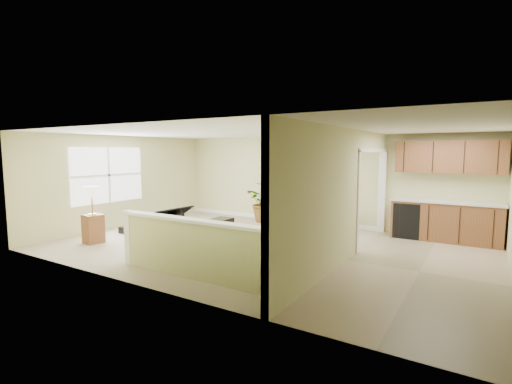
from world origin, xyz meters
The scene contains 19 objects.
floor centered at (0.00, 0.00, 0.00)m, with size 9.00×9.00×0.00m, color tan.
back_wall centered at (0.00, 3.00, 1.25)m, with size 9.00×0.04×2.50m, color beige.
front_wall centered at (0.00, -3.00, 1.25)m, with size 9.00×0.04×2.50m, color beige.
left_wall centered at (-4.50, 0.00, 1.25)m, with size 0.04×6.00×2.50m, color beige.
ceiling centered at (0.00, 0.00, 2.50)m, with size 9.00×6.00×0.04m, color white.
kitchen_vinyl centered at (3.15, 0.00, 0.00)m, with size 2.70×6.00×0.01m, color tan.
interior_partition centered at (1.80, 0.25, 1.22)m, with size 0.18×5.99×2.50m.
pony_half_wall centered at (0.08, -2.30, 0.52)m, with size 3.42×0.22×1.00m.
left_window centered at (-4.49, -0.50, 1.45)m, with size 0.05×2.15×1.45m, color white.
wall_art_left centered at (-0.95, 2.97, 1.75)m, with size 0.48×0.04×0.58m.
wall_mirror centered at (0.30, 2.97, 1.80)m, with size 0.55×0.04×0.55m.
kitchen_cabinets centered at (3.19, 2.73, 0.87)m, with size 2.36×0.65×2.33m.
piano centered at (-3.04, 0.03, 0.63)m, with size 1.94×2.02×1.50m.
piano_bench centered at (-1.13, -0.13, 0.26)m, with size 0.40×0.79×0.53m, color black.
loveseat centered at (-0.01, 2.37, 0.30)m, with size 1.56×1.09×0.79m.
accent_table centered at (-1.22, 2.28, 0.41)m, with size 0.44×0.44×0.64m.
palm_plant centered at (-1.40, 2.55, 0.59)m, with size 1.14×1.01×1.20m.
small_plant centered at (0.93, 2.54, 0.26)m, with size 0.40×0.40×0.61m.
lamp_stand centered at (-3.50, -1.68, 0.55)m, with size 0.44×0.44×1.29m.
Camera 1 is at (4.01, -6.78, 2.08)m, focal length 26.00 mm.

